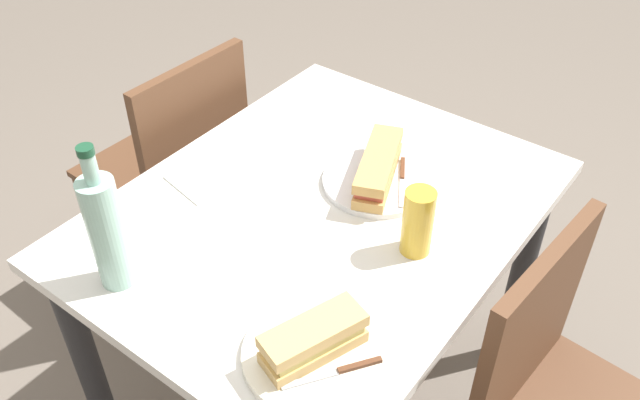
{
  "coord_description": "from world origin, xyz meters",
  "views": [
    {
      "loc": [
        0.92,
        0.69,
        1.7
      ],
      "look_at": [
        0.0,
        0.0,
        0.74
      ],
      "focal_mm": 38.05,
      "sensor_mm": 36.0,
      "label": 1
    }
  ],
  "objects": [
    {
      "name": "plate_far",
      "position": [
        0.33,
        0.24,
        0.73
      ],
      "size": [
        0.25,
        0.25,
        0.01
      ],
      "primitive_type": "cylinder",
      "color": "silver",
      "rests_on": "dining_table"
    },
    {
      "name": "ground_plane",
      "position": [
        0.0,
        0.0,
        0.0
      ],
      "size": [
        8.0,
        8.0,
        0.0
      ],
      "primitive_type": "plane",
      "color": "#6B6056"
    },
    {
      "name": "baguette_sandwich_far",
      "position": [
        0.33,
        0.24,
        0.77
      ],
      "size": [
        0.2,
        0.13,
        0.07
      ],
      "color": "tan",
      "rests_on": "plate_far"
    },
    {
      "name": "plate_near",
      "position": [
        -0.15,
        0.06,
        0.73
      ],
      "size": [
        0.25,
        0.25,
        0.01
      ],
      "primitive_type": "cylinder",
      "color": "white",
      "rests_on": "dining_table"
    },
    {
      "name": "paper_napkin",
      "position": [
        0.08,
        -0.28,
        0.73
      ],
      "size": [
        0.16,
        0.16,
        0.0
      ],
      "primitive_type": "cube",
      "rotation": [
        0.0,
        0.0,
        -0.18
      ],
      "color": "white",
      "rests_on": "dining_table"
    },
    {
      "name": "chair_near",
      "position": [
        -0.11,
        -0.61,
        0.5
      ],
      "size": [
        0.41,
        0.41,
        0.87
      ],
      "color": "brown",
      "rests_on": "ground"
    },
    {
      "name": "dining_table",
      "position": [
        0.0,
        0.0,
        0.61
      ],
      "size": [
        1.04,
        0.82,
        0.72
      ],
      "color": "silver",
      "rests_on": "ground"
    },
    {
      "name": "baguette_sandwich_near",
      "position": [
        -0.15,
        0.06,
        0.77
      ],
      "size": [
        0.25,
        0.16,
        0.07
      ],
      "color": "tan",
      "rests_on": "plate_near"
    },
    {
      "name": "beer_glass",
      "position": [
        -0.01,
        0.24,
        0.8
      ],
      "size": [
        0.06,
        0.06,
        0.15
      ],
      "primitive_type": "cylinder",
      "color": "gold",
      "rests_on": "dining_table"
    },
    {
      "name": "knife_far",
      "position": [
        0.34,
        0.3,
        0.74
      ],
      "size": [
        0.15,
        0.11,
        0.01
      ],
      "color": "silver",
      "rests_on": "plate_far"
    },
    {
      "name": "water_bottle",
      "position": [
        0.41,
        -0.18,
        0.85
      ],
      "size": [
        0.07,
        0.07,
        0.32
      ],
      "color": "#99C6B7",
      "rests_on": "dining_table"
    },
    {
      "name": "knife_near",
      "position": [
        -0.18,
        0.1,
        0.74
      ],
      "size": [
        0.16,
        0.1,
        0.01
      ],
      "color": "silver",
      "rests_on": "plate_near"
    }
  ]
}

